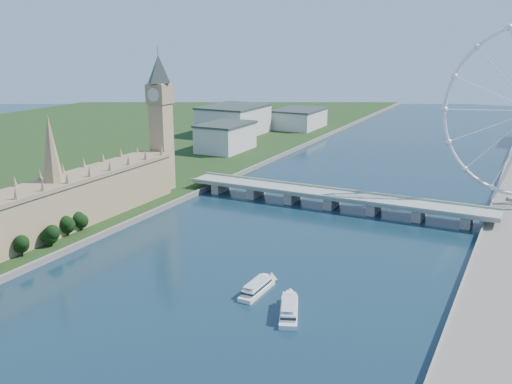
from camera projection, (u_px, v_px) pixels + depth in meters
The scene contains 6 objects.
parliament_range at pixel (56, 206), 339.60m from camera, with size 24.00×200.00×70.00m.
big_ben at pixel (160, 105), 419.79m from camera, with size 20.02×20.02×110.00m.
westminster_bridge at pixel (332, 198), 399.13m from camera, with size 220.00×22.00×9.50m.
city_skyline at pixel (450, 133), 603.26m from camera, with size 505.00×280.00×32.00m.
tour_boat_near at pixel (257, 293), 267.06m from camera, with size 7.25×28.46×6.28m, color silver, non-canonical shape.
tour_boat_far at pixel (289, 315), 245.96m from camera, with size 7.90×30.86×6.83m, color silver, non-canonical shape.
Camera 1 is at (124.90, -66.75, 116.56)m, focal length 40.00 mm.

